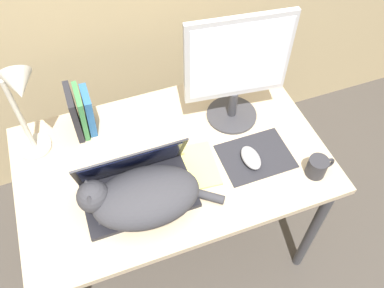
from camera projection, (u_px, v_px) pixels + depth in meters
The scene contains 11 objects.
desk at pixel (172, 170), 1.66m from camera, with size 1.19×0.75×0.76m.
laptop at pixel (137, 186), 1.46m from camera, with size 0.40×0.24×0.23m.
cat at pixel (141, 197), 1.40m from camera, with size 0.50×0.26×0.16m.
external_monitor at pixel (237, 69), 1.52m from camera, with size 0.40×0.21×0.49m.
mousepad at pixel (255, 156), 1.59m from camera, with size 0.27×0.21×0.00m.
computer_mouse at pixel (251, 158), 1.56m from camera, with size 0.07×0.11×0.04m.
book_row at pixel (81, 112), 1.61m from camera, with size 0.09×0.15×0.21m.
desk_lamp at pixel (22, 100), 1.38m from camera, with size 0.17×0.17×0.44m.
notepad at pixel (195, 166), 1.56m from camera, with size 0.18×0.22×0.01m.
mug at pixel (318, 167), 1.52m from camera, with size 0.11×0.08×0.08m.
cd_disc at pixel (52, 200), 1.47m from camera, with size 0.12×0.12×0.00m.
Camera 1 is at (-0.25, -0.53, 2.04)m, focal length 38.00 mm.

